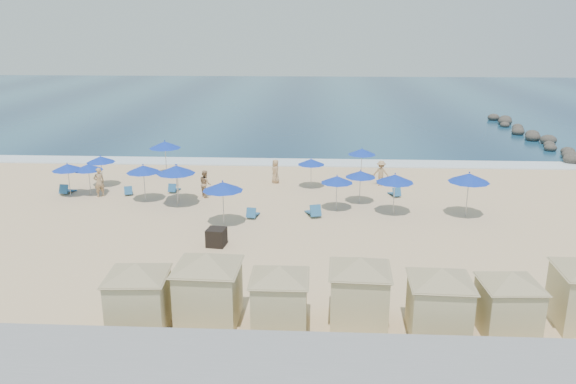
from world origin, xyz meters
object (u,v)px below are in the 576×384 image
(cabana_3, at_px, (360,281))
(umbrella_8, at_px, (360,174))
(umbrella_0, at_px, (88,167))
(umbrella_12, at_px, (395,178))
(trash_bin, at_px, (216,237))
(umbrella_1, at_px, (67,167))
(umbrella_5, at_px, (176,170))
(umbrella_13, at_px, (177,169))
(umbrella_3, at_px, (143,169))
(cabana_5, at_px, (509,294))
(umbrella_9, at_px, (362,152))
(beachgoer_2, at_px, (381,173))
(rock_jetty, at_px, (538,139))
(beachgoer_1, at_px, (205,183))
(umbrella_6, at_px, (223,186))
(umbrella_2, at_px, (101,159))
(beachgoer_0, at_px, (99,182))
(umbrella_7, at_px, (311,162))
(umbrella_4, at_px, (165,145))
(umbrella_10, at_px, (337,179))
(cabana_0, at_px, (138,287))
(beachgoer_3, at_px, (275,171))
(cabana_1, at_px, (208,278))
(umbrella_11, at_px, (469,178))
(cabana_2, at_px, (280,289))
(cabana_4, at_px, (440,293))

(cabana_3, relative_size, umbrella_8, 2.11)
(umbrella_0, xyz_separation_m, umbrella_12, (18.93, -2.86, 0.30))
(trash_bin, relative_size, umbrella_1, 0.40)
(umbrella_5, distance_m, umbrella_13, 0.95)
(cabana_3, distance_m, umbrella_3, 18.72)
(cabana_5, relative_size, umbrella_9, 1.82)
(umbrella_5, relative_size, umbrella_13, 1.11)
(umbrella_1, distance_m, beachgoer_2, 20.39)
(rock_jetty, bearing_deg, beachgoer_1, -145.75)
(umbrella_6, bearing_deg, umbrella_2, 142.69)
(umbrella_3, distance_m, beachgoer_0, 3.41)
(rock_jetty, bearing_deg, umbrella_7, -141.95)
(umbrella_4, bearing_deg, umbrella_10, -31.79)
(umbrella_1, relative_size, beachgoer_1, 1.27)
(cabana_0, xyz_separation_m, cabana_3, (7.87, 0.77, 0.04))
(cabana_3, relative_size, umbrella_13, 1.89)
(umbrella_2, xyz_separation_m, beachgoer_3, (11.61, 1.48, -1.04))
(umbrella_9, bearing_deg, umbrella_13, -152.44)
(umbrella_8, distance_m, umbrella_12, 2.73)
(umbrella_1, bearing_deg, beachgoer_1, 2.13)
(cabana_3, distance_m, beachgoer_3, 19.34)
(umbrella_7, xyz_separation_m, umbrella_12, (4.81, -5.29, 0.35))
(umbrella_4, height_order, umbrella_7, umbrella_4)
(beachgoer_0, bearing_deg, beachgoer_1, 140.35)
(umbrella_5, distance_m, umbrella_8, 11.06)
(rock_jetty, xyz_separation_m, cabana_0, (-26.84, -34.87, 1.19))
(umbrella_7, height_order, umbrella_13, umbrella_13)
(cabana_5, xyz_separation_m, umbrella_1, (-22.44, 15.47, 0.43))
(cabana_0, bearing_deg, rock_jetty, 52.42)
(trash_bin, distance_m, umbrella_5, 7.36)
(umbrella_3, distance_m, umbrella_8, 13.25)
(cabana_0, height_order, cabana_1, cabana_1)
(umbrella_1, distance_m, umbrella_13, 7.23)
(umbrella_12, distance_m, beachgoer_0, 18.39)
(umbrella_10, height_order, beachgoer_1, umbrella_10)
(cabana_1, xyz_separation_m, umbrella_11, (12.37, 12.45, 0.60))
(umbrella_7, distance_m, umbrella_13, 8.85)
(umbrella_6, distance_m, umbrella_12, 9.73)
(umbrella_9, bearing_deg, umbrella_3, -156.04)
(umbrella_0, relative_size, umbrella_4, 0.82)
(cabana_1, height_order, cabana_2, cabana_1)
(umbrella_0, relative_size, beachgoer_2, 1.23)
(umbrella_0, distance_m, umbrella_12, 19.14)
(cabana_4, relative_size, umbrella_2, 2.03)
(umbrella_4, bearing_deg, umbrella_1, -130.79)
(umbrella_1, xyz_separation_m, umbrella_11, (24.20, -2.78, 0.39))
(beachgoer_3, bearing_deg, umbrella_1, -91.04)
(umbrella_1, xyz_separation_m, umbrella_2, (1.25, 2.34, -0.02))
(cabana_3, relative_size, umbrella_9, 1.99)
(umbrella_5, relative_size, umbrella_9, 1.16)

